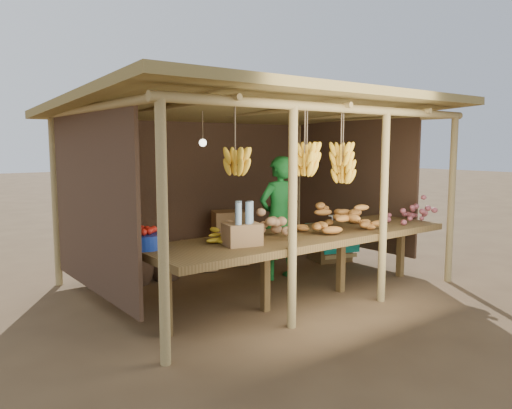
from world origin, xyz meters
TOP-DOWN VIEW (x-y plane):
  - ground at (0.00, 0.00)m, footprint 60.00×60.00m
  - stall_structure at (-0.08, 0.00)m, footprint 4.70×3.50m
  - counter at (0.00, -0.95)m, footprint 3.90×1.05m
  - potato_heap at (-0.64, -0.87)m, footprint 1.17×0.91m
  - sweet_potato_heap at (0.50, -0.99)m, footprint 1.16×0.82m
  - onion_heap at (1.79, -1.17)m, footprint 0.83×0.58m
  - banana_pile at (-0.92, -0.74)m, footprint 0.59×0.47m
  - tomato_basin at (-1.83, -0.56)m, footprint 0.41×0.41m
  - bottle_box at (-0.97, -1.03)m, footprint 0.41×0.36m
  - vendor at (0.39, 0.01)m, footprint 0.63×0.43m
  - tarp_crate at (1.73, 0.34)m, footprint 0.75×0.69m
  - carton_stack at (0.12, 1.04)m, footprint 1.17×0.55m
  - burlap_sacks at (-1.07, 0.92)m, footprint 0.91×0.48m

SIDE VIEW (x-z plane):
  - ground at x=0.00m, z-range 0.00..0.00m
  - burlap_sacks at x=-1.07m, z-range -0.04..0.60m
  - tarp_crate at x=1.73m, z-range -0.07..0.68m
  - carton_stack at x=0.12m, z-range -0.05..0.76m
  - counter at x=0.00m, z-range 0.34..1.14m
  - vendor at x=0.39m, z-range 0.00..1.67m
  - tomato_basin at x=-1.83m, z-range 0.78..1.00m
  - banana_pile at x=-0.92m, z-range 0.80..1.14m
  - bottle_box at x=-0.97m, z-range 0.75..1.20m
  - onion_heap at x=1.79m, z-range 0.80..1.15m
  - sweet_potato_heap at x=0.50m, z-range 0.80..1.16m
  - potato_heap at x=-0.64m, z-range 0.80..1.17m
  - stall_structure at x=-0.08m, z-range 0.70..3.13m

